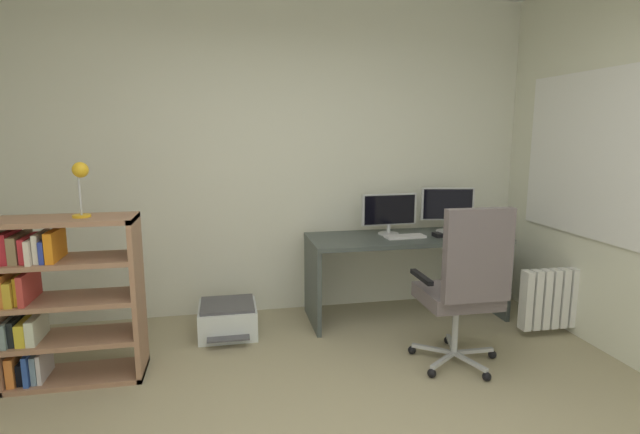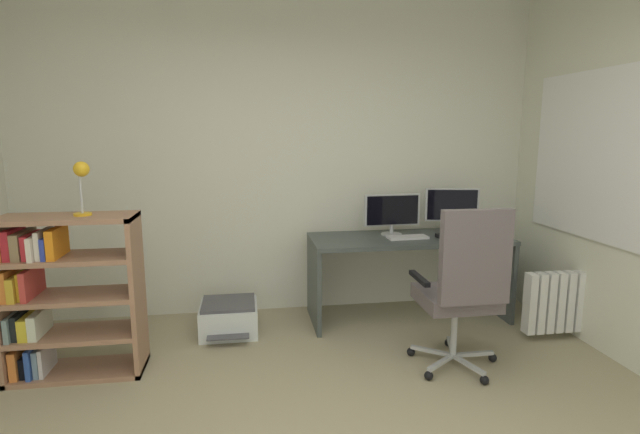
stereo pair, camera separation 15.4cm
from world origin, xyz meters
name	(u,v)px [view 1 (the left image)]	position (x,y,z in m)	size (l,w,h in m)	color
wall_back	(278,157)	(0.00, 2.43, 1.39)	(4.51, 0.10, 2.78)	silver
window_pane	(586,155)	(2.25, 1.39, 1.44)	(0.01, 1.24, 1.17)	white
window_frame	(585,155)	(2.24, 1.39, 1.44)	(0.02, 1.32, 1.25)	white
desk	(406,256)	(1.05, 1.99, 0.55)	(1.69, 0.64, 0.73)	#404845
monitor_main	(389,211)	(0.93, 2.09, 0.93)	(0.50, 0.18, 0.36)	#B2B5B7
monitor_secondary	(447,206)	(1.47, 2.09, 0.96)	(0.46, 0.18, 0.40)	#B2B5B7
keyboard	(405,237)	(1.02, 1.93, 0.74)	(0.34, 0.13, 0.02)	silver
computer_mouse	(438,235)	(1.31, 1.91, 0.74)	(0.06, 0.10, 0.03)	black
office_chair	(465,283)	(1.08, 0.98, 0.62)	(0.62, 0.63, 1.14)	#B7BABC
bookshelf	(56,300)	(-1.56, 1.37, 0.55)	(0.85, 0.35, 1.08)	#9F7255
desk_lamp	(81,179)	(-1.35, 1.37, 1.32)	(0.12, 0.11, 0.35)	gold
printer	(228,319)	(-0.48, 1.90, 0.13)	(0.45, 0.52, 0.26)	silver
radiator	(562,298)	(2.16, 1.39, 0.30)	(0.71, 0.10, 0.48)	white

